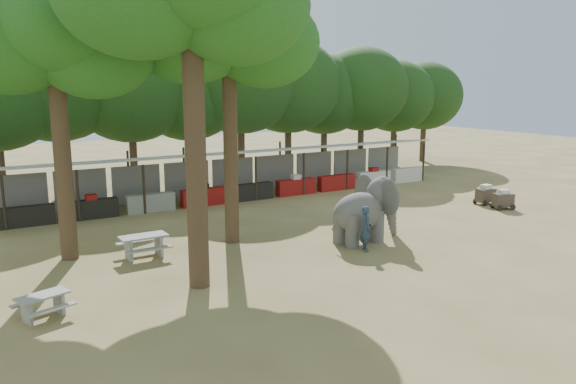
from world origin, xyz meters
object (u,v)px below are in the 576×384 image
elephant (367,210)px  handler (366,229)px  picnic_table_far (144,243)px  cart_back (486,195)px  yard_tree_left (47,24)px  picnic_table_near (43,303)px  yard_tree_back (223,21)px  cart_front (503,199)px

elephant → handler: elephant is taller
picnic_table_far → cart_back: (18.08, -0.06, -0.03)m
picnic_table_far → yard_tree_left: bearing=148.2°
yard_tree_left → handler: (9.96, -4.88, -7.33)m
picnic_table_near → picnic_table_far: 5.52m
picnic_table_near → elephant: bearing=-11.1°
yard_tree_left → cart_back: 22.00m
yard_tree_back → picnic_table_near: yard_tree_back is taller
yard_tree_left → cart_back: bearing=-4.2°
handler → elephant: bearing=-17.6°
yard_tree_left → handler: size_ratio=6.36×
yard_tree_back → cart_back: yard_tree_back is taller
yard_tree_back → picnic_table_near: bearing=-149.7°
yard_tree_left → handler: 13.30m
picnic_table_far → cart_back: cart_back is taller
yard_tree_back → cart_front: (14.38, -1.77, -8.04)m
yard_tree_left → yard_tree_back: size_ratio=0.97×
yard_tree_left → elephant: (10.82, -3.82, -6.91)m
picnic_table_near → cart_back: size_ratio=1.52×
elephant → picnic_table_near: bearing=-177.4°
cart_front → cart_back: (0.18, 1.25, 0.02)m
elephant → picnic_table_far: size_ratio=1.99×
picnic_table_far → elephant: bearing=-17.3°
yard_tree_left → handler: bearing=-26.1°
yard_tree_back → cart_front: bearing=-7.0°
picnic_table_far → cart_front: cart_front is taller
yard_tree_left → cart_front: 21.96m
elephant → picnic_table_far: bearing=159.6°
elephant → cart_front: bearing=1.7°
elephant → cart_front: 9.66m
yard_tree_back → picnic_table_near: 11.82m
handler → picnic_table_far: (-7.48, 3.42, -0.32)m
cart_front → cart_back: size_ratio=1.11×
yard_tree_back → picnic_table_near: size_ratio=6.92×
yard_tree_back → picnic_table_far: size_ratio=6.66×
yard_tree_left → cart_front: (20.38, -2.76, -7.70)m
yard_tree_left → picnic_table_near: yard_tree_left is taller
yard_tree_left → picnic_table_far: yard_tree_left is taller
handler → cart_back: bearing=-51.2°
elephant → cart_back: (9.74, 2.30, -0.77)m
yard_tree_left → handler: yard_tree_left is taller
elephant → yard_tree_left: bearing=156.0°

